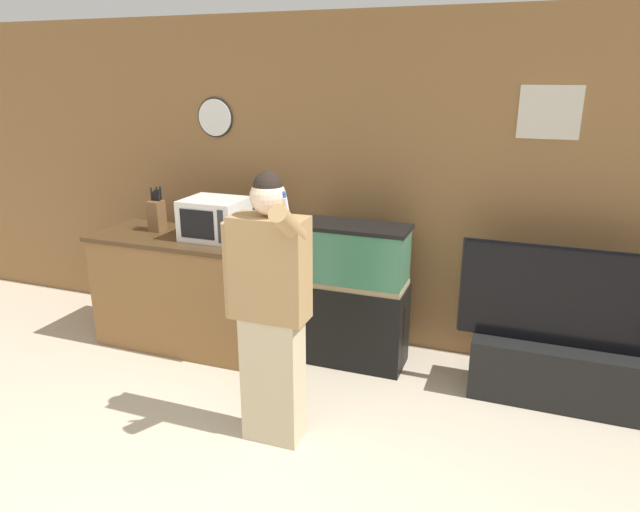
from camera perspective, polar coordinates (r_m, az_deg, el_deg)
wall_back_paneled at (r=4.52m, az=6.18°, el=6.85°), size 10.00×0.08×2.60m
counter_island at (r=4.77m, az=-13.01°, el=-3.37°), size 1.49×0.65×0.93m
microwave at (r=4.48m, az=-10.48°, el=3.68°), size 0.46×0.40×0.31m
knife_block at (r=4.81m, az=-16.02°, el=4.00°), size 0.10×0.12×0.36m
aquarium_on_stand at (r=4.33m, az=3.25°, el=-3.89°), size 0.83×0.37×1.10m
tv_on_stand at (r=4.24m, az=23.66°, el=-9.36°), size 1.52×0.40×1.09m
person_standing at (r=3.31m, az=-5.07°, el=-5.22°), size 0.52×0.39×1.65m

